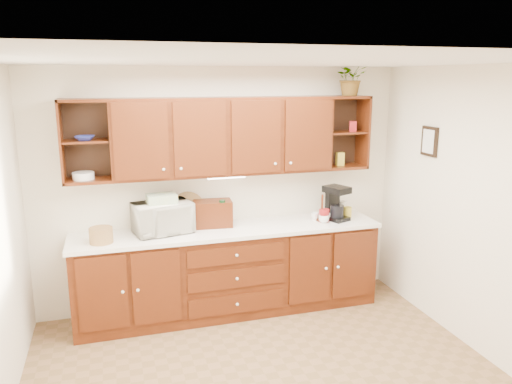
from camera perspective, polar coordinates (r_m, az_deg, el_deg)
ceiling at (r=3.64m, az=2.09°, el=14.75°), size 4.00×4.00×0.00m
back_wall at (r=5.46m, az=-3.90°, el=0.39°), size 4.00×0.00×4.00m
right_wall at (r=4.82m, az=25.11°, el=-2.51°), size 0.00×3.50×3.50m
base_cabinets at (r=5.43m, az=-3.05°, el=-9.07°), size 3.20×0.60×0.90m
countertop at (r=5.26m, az=-3.08°, el=-4.36°), size 3.24×0.64×0.04m
upper_cabinets at (r=5.20m, az=-3.50°, el=6.40°), size 3.20×0.33×0.80m
undercabinet_light at (r=5.22m, az=-3.40°, el=1.72°), size 0.40×0.05×0.02m
framed_picture at (r=5.40m, az=19.22°, el=5.49°), size 0.03×0.24×0.30m
wicker_basket at (r=5.00m, az=-17.29°, el=-4.75°), size 0.29×0.29×0.15m
microwave at (r=5.15m, az=-10.64°, el=-2.90°), size 0.64×0.50×0.31m
towel_stack at (r=5.10m, az=-10.73°, el=-0.74°), size 0.30×0.23×0.09m
wine_bottle at (r=5.23m, az=-3.86°, el=-2.53°), size 0.08×0.08×0.30m
woven_tray at (r=5.42m, az=-7.74°, el=-3.63°), size 0.38×0.17×0.36m
bread_box at (r=5.31m, az=-4.95°, el=-2.45°), size 0.42×0.28×0.28m
mug_tree at (r=5.55m, az=7.53°, el=-2.81°), size 0.28×0.27×0.30m
canister_red at (r=5.52m, az=7.78°, el=-2.68°), size 0.15×0.15×0.14m
canister_white at (r=5.80m, az=9.86°, el=-1.82°), size 0.11×0.11×0.17m
canister_yellow at (r=5.73m, az=10.44°, el=-2.28°), size 0.10×0.10×0.12m
coffee_maker at (r=5.60m, az=9.06°, el=-1.30°), size 0.29×0.32×0.38m
bowl_stack at (r=5.04m, az=-18.97°, el=5.85°), size 0.22×0.22×0.04m
plate_stack at (r=5.12m, az=-19.13°, el=1.76°), size 0.22×0.22×0.07m
pantry_box_yellow at (r=5.67m, az=9.58°, el=3.74°), size 0.09×0.07×0.15m
pantry_box_red at (r=5.66m, az=11.00°, el=7.38°), size 0.10×0.09×0.11m
potted_plant at (r=5.61m, az=10.82°, el=12.73°), size 0.38×0.34×0.39m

